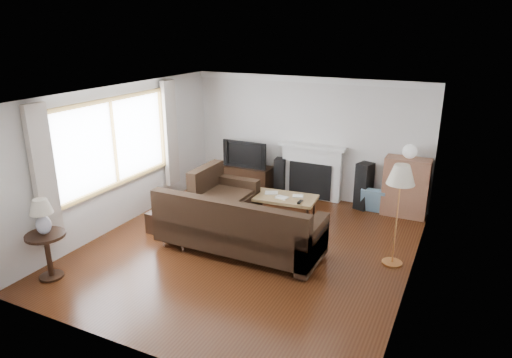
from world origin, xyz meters
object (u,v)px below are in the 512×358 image
at_px(floor_lamp, 397,216).
at_px(side_table, 49,256).
at_px(coffee_table, 283,208).
at_px(bookshelf, 406,187).
at_px(tv_stand, 247,178).
at_px(sectional_sofa, 239,225).

height_order(floor_lamp, side_table, floor_lamp).
bearing_deg(coffee_table, floor_lamp, -25.89).
bearing_deg(floor_lamp, bookshelf, 94.30).
bearing_deg(side_table, tv_stand, 78.91).
height_order(sectional_sofa, side_table, sectional_sofa).
xyz_separation_m(tv_stand, bookshelf, (3.32, 0.05, 0.29)).
bearing_deg(coffee_table, side_table, -128.37).
bearing_deg(side_table, bookshelf, 47.34).
bearing_deg(sectional_sofa, bookshelf, 51.28).
bearing_deg(coffee_table, bookshelf, 26.39).
relative_size(tv_stand, side_table, 1.62).
relative_size(tv_stand, sectional_sofa, 0.39).
height_order(tv_stand, bookshelf, bookshelf).
bearing_deg(bookshelf, floor_lamp, -85.70).
relative_size(bookshelf, side_table, 1.65).
relative_size(sectional_sofa, side_table, 4.19).
relative_size(sectional_sofa, coffee_table, 2.39).
distance_m(coffee_table, floor_lamp, 2.36).
bearing_deg(bookshelf, tv_stand, -179.08).
xyz_separation_m(tv_stand, floor_lamp, (3.48, -1.97, 0.51)).
height_order(sectional_sofa, floor_lamp, floor_lamp).
bearing_deg(sectional_sofa, coffee_table, 83.98).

